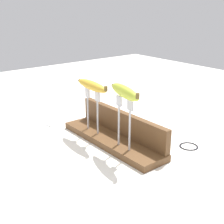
# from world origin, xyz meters

# --- Properties ---
(ground_plane) EXTENTS (3.00, 3.00, 0.00)m
(ground_plane) POSITION_xyz_m (0.00, 0.00, 0.00)
(ground_plane) COLOR white
(wooden_board) EXTENTS (0.48, 0.12, 0.02)m
(wooden_board) POSITION_xyz_m (0.00, 0.00, 0.01)
(wooden_board) COLOR brown
(wooden_board) RESTS_ON ground
(board_backstop) EXTENTS (0.47, 0.02, 0.09)m
(board_backstop) POSITION_xyz_m (0.00, 0.05, 0.07)
(board_backstop) COLOR brown
(board_backstop) RESTS_ON wooden_board
(fork_stand_left) EXTENTS (0.09, 0.01, 0.17)m
(fork_stand_left) POSITION_xyz_m (-0.09, -0.02, 0.13)
(fork_stand_left) COLOR #B2B2B7
(fork_stand_left) RESTS_ON wooden_board
(fork_stand_right) EXTENTS (0.08, 0.01, 0.18)m
(fork_stand_right) POSITION_xyz_m (0.09, -0.02, 0.13)
(fork_stand_right) COLOR #B2B2B7
(fork_stand_right) RESTS_ON wooden_board
(banana_raised_left) EXTENTS (0.20, 0.05, 0.04)m
(banana_raised_left) POSITION_xyz_m (-0.09, -0.02, 0.21)
(banana_raised_left) COLOR gold
(banana_raised_left) RESTS_ON fork_stand_left
(banana_raised_right) EXTENTS (0.19, 0.08, 0.04)m
(banana_raised_right) POSITION_xyz_m (0.09, -0.02, 0.23)
(banana_raised_right) COLOR #B2C138
(banana_raised_right) RESTS_ON fork_stand_right
(fork_fallen_near) EXTENTS (0.08, 0.19, 0.01)m
(fork_fallen_near) POSITION_xyz_m (-0.33, -0.04, 0.00)
(fork_fallen_near) COLOR #B2B2B7
(fork_fallen_near) RESTS_ON ground
(banana_chunk_near) EXTENTS (0.04, 0.05, 0.03)m
(banana_chunk_near) POSITION_xyz_m (0.08, 0.11, 0.02)
(banana_chunk_near) COLOR yellow
(banana_chunk_near) RESTS_ON ground
(wire_coil) EXTENTS (0.07, 0.07, 0.01)m
(wire_coil) POSITION_xyz_m (0.20, 0.20, 0.00)
(wire_coil) COLOR black
(wire_coil) RESTS_ON ground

